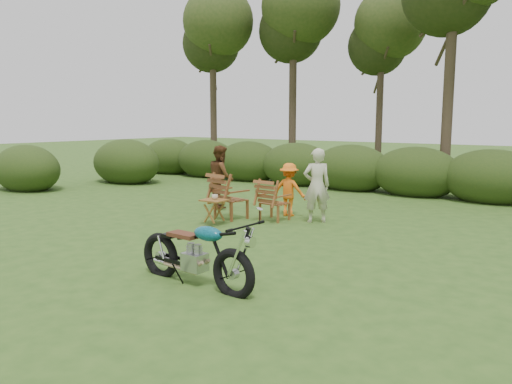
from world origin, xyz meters
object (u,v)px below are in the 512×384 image
Objects in this scene: lawn_chair_right at (275,220)px; adult_b at (221,207)px; motorcycle at (195,284)px; child at (289,216)px; lawn_chair_left at (231,218)px; cup at (215,197)px; adult_a at (316,222)px; side_table at (214,212)px.

adult_b is (-1.94, 0.51, 0.00)m from lawn_chair_right.
child is (-1.55, 4.69, 0.00)m from motorcycle.
lawn_chair_left is (-2.40, 3.68, 0.00)m from motorcycle.
motorcycle is 5.77m from adult_b.
motorcycle is 1.58× the size of child.
cup is at bearing 128.94° from motorcycle.
adult_b reaches higher than lawn_chair_right.
adult_b is at bearing -45.33° from adult_a.
adult_b reaches higher than cup.
lawn_chair_right is 2.00m from adult_b.
cup reaches higher than side_table.
side_table is at bearing 2.03° from adult_a.
child reaches higher than lawn_chair_left.
adult_a is 1.02× the size of adult_b.
side_table is 1.89m from child.
side_table is at bearing 58.66° from child.
adult_a is at bearing 42.59° from cup.
lawn_chair_right is at bearing -151.06° from adult_b.
motorcycle reaches higher than lawn_chair_left.
lawn_chair_left is 1.32m from child.
motorcycle is 3.73m from side_table.
lawn_chair_left is 1.90× the size of side_table.
child is (-0.84, 0.25, 0.00)m from adult_a.
cup is (0.13, -0.68, 0.58)m from lawn_chair_left.
lawn_chair_left is at bearing 28.16° from lawn_chair_right.
cup reaches higher than child.
child reaches higher than side_table.
adult_a is 0.88m from child.
child is (0.70, 1.73, -0.26)m from side_table.
motorcycle reaches higher than side_table.
cup is at bearing 170.47° from adult_b.
side_table is 4.19× the size of cup.
side_table is (-0.72, -1.14, 0.26)m from lawn_chair_right.
side_table is at bearing 170.18° from adult_b.
lawn_chair_right is 1.68× the size of side_table.
motorcycle is at bearing 132.57° from lawn_chair_left.
child is (1.92, 0.08, 0.00)m from adult_b.
adult_b is at bearing 126.48° from side_table.
cup is (-0.74, -1.09, 0.58)m from lawn_chair_right.
adult_a is at bearing 154.20° from child.
child is at bearing -58.35° from adult_a.
lawn_chair_left is 0.90m from cup.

